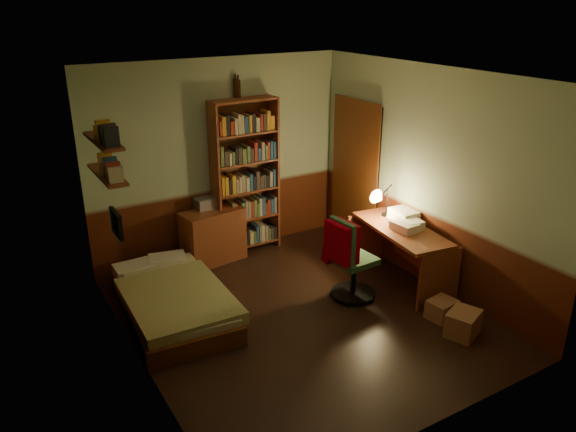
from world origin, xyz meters
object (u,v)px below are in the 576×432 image
desk (399,256)px  cardboard_box_b (442,309)px  mini_stereo (205,203)px  bed (172,291)px  dresser (213,236)px  desk_lamp (388,189)px  bookshelf (245,178)px  office_chair (354,263)px  cardboard_box_a (463,323)px

desk → cardboard_box_b: desk is taller
mini_stereo → cardboard_box_b: size_ratio=0.87×
bed → desk: size_ratio=1.35×
bed → cardboard_box_b: bearing=-27.8°
dresser → desk_lamp: 2.34m
bookshelf → mini_stereo: bearing=174.3°
mini_stereo → cardboard_box_b: (1.58, -2.72, -0.68)m
bookshelf → desk_lamp: size_ratio=3.03×
mini_stereo → desk: bearing=-52.0°
desk → desk_lamp: size_ratio=1.98×
bookshelf → office_chair: size_ratio=2.42×
office_chair → mini_stereo: bearing=115.5°
cardboard_box_b → mini_stereo: bearing=120.2°
bed → desk_lamp: size_ratio=2.69×
desk → cardboard_box_a: (-0.18, -1.22, -0.23)m
desk_lamp → bed: bearing=-164.5°
cardboard_box_b → cardboard_box_a: bearing=-98.5°
desk_lamp → mini_stereo: bearing=163.7°
bed → desk: 2.72m
office_chair → cardboard_box_b: (0.54, -0.88, -0.32)m
bed → office_chair: 2.08m
bed → cardboard_box_b: (2.49, -1.60, -0.17)m
bookshelf → desk: 2.25m
dresser → desk_lamp: (1.79, -1.33, 0.72)m
bookshelf → desk_lamp: bookshelf is taller
office_chair → bed: bearing=155.7°
dresser → cardboard_box_b: (1.55, -2.60, -0.25)m
desk → cardboard_box_a: size_ratio=3.87×
bed → desk_lamp: desk_lamp is taller
office_chair → cardboard_box_a: bearing=-72.4°
bed → desk_lamp: 2.86m
desk → office_chair: bearing=-174.0°
bed → mini_stereo: mini_stereo is taller
dresser → mini_stereo: (-0.03, 0.12, 0.43)m
desk → cardboard_box_a: bearing=-91.2°
office_chair → cardboard_box_b: 1.08m
bookshelf → cardboard_box_a: bookshelf is taller
dresser → desk: desk is taller
bookshelf → desk_lamp: bearing=-50.3°
office_chair → cardboard_box_a: size_ratio=2.44×
mini_stereo → desk_lamp: 2.35m
dresser → cardboard_box_b: bearing=-67.2°
mini_stereo → cardboard_box_a: bearing=-68.2°
bed → mini_stereo: 1.53m
mini_stereo → desk_lamp: bearing=-43.3°
mini_stereo → bookshelf: size_ratio=0.12×
mini_stereo → cardboard_box_a: size_ratio=0.74×
office_chair → cardboard_box_a: 1.36m
bed → office_chair: size_ratio=2.15×
bed → cardboard_box_a: (2.44, -1.95, -0.14)m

